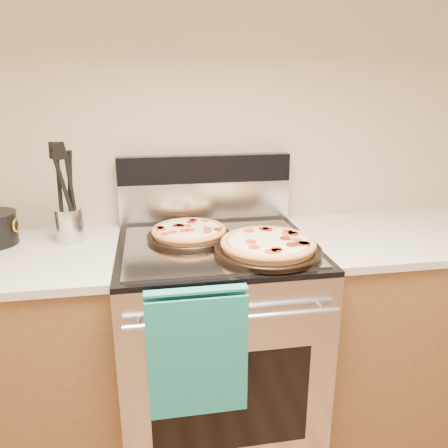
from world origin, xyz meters
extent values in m
plane|color=tan|center=(0.00, 2.00, 1.35)|extent=(4.00, 0.00, 4.00)
cube|color=#B7B7BC|center=(0.00, 1.65, 0.45)|extent=(0.76, 0.68, 0.90)
cube|color=black|center=(0.00, 1.31, 0.45)|extent=(0.56, 0.01, 0.40)
cube|color=black|center=(0.00, 1.65, 0.91)|extent=(0.76, 0.68, 0.02)
cube|color=silver|center=(0.00, 1.96, 1.01)|extent=(0.76, 0.06, 0.18)
cube|color=black|center=(0.00, 1.96, 1.16)|extent=(0.76, 0.06, 0.12)
cylinder|color=silver|center=(0.00, 1.27, 0.80)|extent=(0.70, 0.03, 0.03)
cube|color=gray|center=(0.00, 1.62, 0.92)|extent=(0.70, 0.55, 0.01)
cube|color=brown|center=(0.88, 1.68, 0.44)|extent=(1.00, 0.62, 0.88)
cube|color=#B9B1A6|center=(0.88, 1.68, 0.90)|extent=(1.02, 0.64, 0.03)
cylinder|color=silver|center=(-0.57, 1.81, 0.98)|extent=(0.12, 0.12, 0.14)
camera|label=1|loc=(-0.24, 0.07, 1.51)|focal=35.00mm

